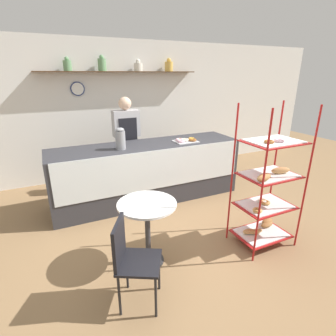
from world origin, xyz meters
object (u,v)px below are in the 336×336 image
Objects in this scene: cafe_chair at (130,255)px; donut_tray_counter at (185,140)px; coffee_carafe at (120,139)px; person_worker at (127,141)px; cafe_table at (147,219)px; pastry_rack at (267,192)px.

cafe_chair is 2.52m from donut_tray_counter.
coffee_carafe is at bearing -179.89° from donut_tray_counter.
person_worker is at bearing 66.57° from coffee_carafe.
coffee_carafe reaches higher than cafe_table.
coffee_carafe reaches higher than cafe_chair.
donut_tray_counter is (1.59, 1.90, 0.47)m from cafe_chair.
cafe_table is at bearing -8.41° from cafe_chair.
person_worker is 0.75m from coffee_carafe.
cafe_chair is (-0.75, -2.56, -0.40)m from person_worker.
pastry_rack is 1.82m from cafe_chair.
cafe_chair is at bearing -103.86° from coffee_carafe.
pastry_rack reaches higher than coffee_carafe.
person_worker is at bearing 11.72° from cafe_chair.
pastry_rack is 1.48m from cafe_table.
pastry_rack is at bearing -10.14° from cafe_table.
pastry_rack reaches higher than donut_tray_counter.
coffee_carafe is (-1.33, 1.69, 0.42)m from pastry_rack.
pastry_rack is 2.33× the size of cafe_table.
donut_tray_counter is at bearing -11.71° from cafe_chair.
person_worker is at bearing 78.95° from cafe_table.
coffee_carafe is 1.13m from donut_tray_counter.
donut_tray_counter is at bearing 97.07° from pastry_rack.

